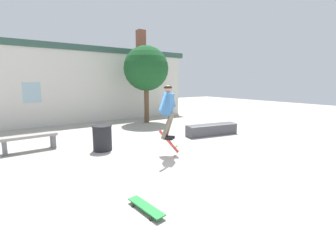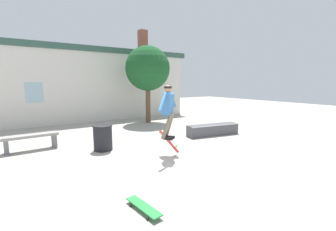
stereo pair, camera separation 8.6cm
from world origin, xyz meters
TOP-DOWN VIEW (x-y plane):
  - ground_plane at (0.00, 0.00)m, footprint 40.00×40.00m
  - building_backdrop at (0.03, 7.74)m, footprint 11.60×0.52m
  - tree_right at (2.28, 5.88)m, footprint 2.22×2.22m
  - park_bench at (-2.95, 3.56)m, footprint 1.50×0.43m
  - skate_ledge at (3.03, 2.00)m, footprint 2.15×0.83m
  - trash_bin at (-1.14, 2.40)m, footprint 0.59×0.59m
  - skater at (0.20, 0.86)m, footprint 1.08×0.85m
  - skateboard_flipping at (0.23, 0.87)m, footprint 0.41×0.62m
  - skateboard_resting at (-1.62, -1.19)m, footprint 0.28×0.80m

SIDE VIEW (x-z plane):
  - ground_plane at x=0.00m, z-range 0.00..0.00m
  - skateboard_resting at x=-1.62m, z-range 0.03..0.11m
  - skate_ledge at x=3.03m, z-range 0.00..0.43m
  - park_bench at x=-2.95m, z-range 0.10..0.59m
  - trash_bin at x=-1.14m, z-range 0.02..0.79m
  - skateboard_flipping at x=0.23m, z-range 0.08..0.74m
  - skater at x=0.20m, z-range 0.63..2.11m
  - building_backdrop at x=0.03m, z-range -0.48..4.49m
  - tree_right at x=2.28m, z-range 0.79..4.62m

